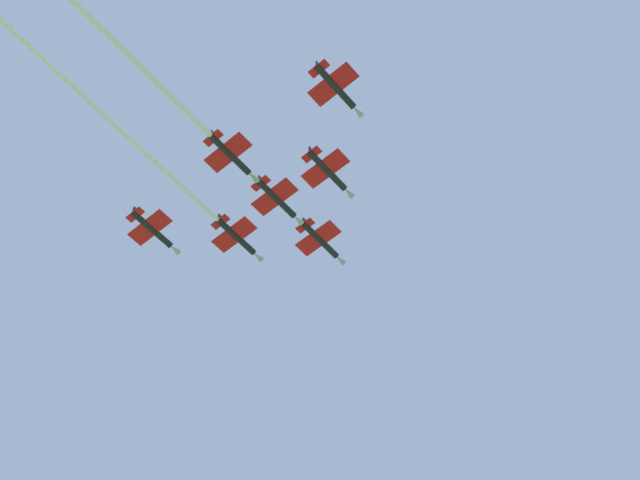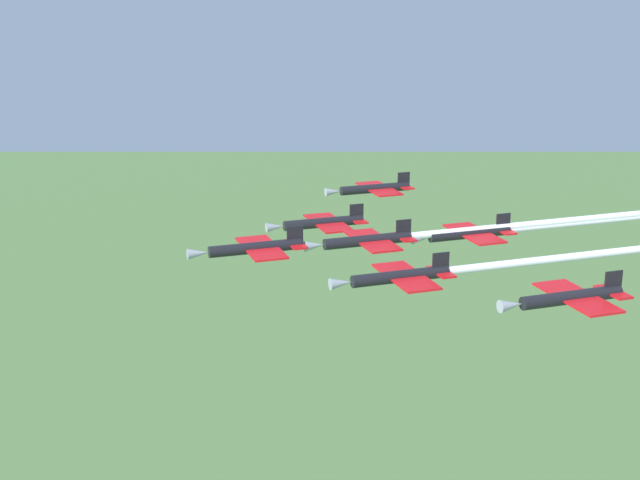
# 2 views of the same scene
# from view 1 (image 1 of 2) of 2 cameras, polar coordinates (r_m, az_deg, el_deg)

# --- Properties ---
(jet_lead) EXTENTS (13.29, 10.12, 2.77)m
(jet_lead) POSITION_cam_1_polar(r_m,az_deg,el_deg) (182.16, 0.06, -0.05)
(jet_lead) COLOR black
(jet_port_inner) EXTENTS (80.16, 28.61, 2.77)m
(jet_port_inner) POSITION_cam_1_polar(r_m,az_deg,el_deg) (173.57, -11.43, 5.77)
(jet_port_inner) COLOR black
(jet_starboard_inner) EXTENTS (13.29, 10.12, 2.77)m
(jet_starboard_inner) POSITION_cam_1_polar(r_m,az_deg,el_deg) (172.04, 0.53, 4.42)
(jet_starboard_inner) COLOR black
(jet_port_outer) EXTENTS (89.59, 31.64, 2.77)m
(jet_port_outer) POSITION_cam_1_polar(r_m,az_deg,el_deg) (167.54, -10.01, 9.55)
(jet_port_outer) COLOR black
(jet_starboard_outer) EXTENTS (13.29, 10.12, 2.77)m
(jet_starboard_outer) POSITION_cam_1_polar(r_m,az_deg,el_deg) (183.55, -10.68, 0.62)
(jet_starboard_outer) COLOR black
(jet_center_rear) EXTENTS (13.29, 10.12, 2.77)m
(jet_center_rear) POSITION_cam_1_polar(r_m,az_deg,el_deg) (165.19, 1.05, 9.75)
(jet_center_rear) COLOR black
(jet_port_trail) EXTENTS (76.32, 27.38, 2.77)m
(jet_port_trail) POSITION_cam_1_polar(r_m,az_deg,el_deg) (165.96, -11.76, 11.11)
(jet_port_trail) COLOR black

